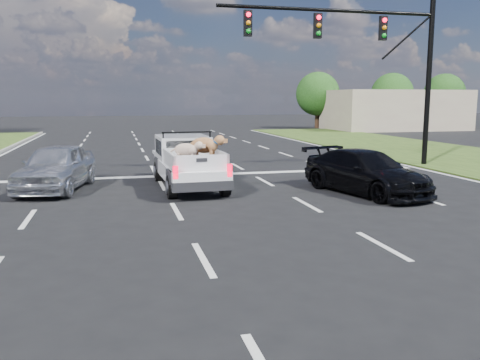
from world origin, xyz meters
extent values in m
plane|color=black|center=(0.00, 0.00, 0.00)|extent=(160.00, 160.00, 0.00)
cube|color=silver|center=(-5.25, 6.00, 0.01)|extent=(0.12, 60.00, 0.01)
cube|color=silver|center=(-1.75, 6.00, 0.01)|extent=(0.12, 60.00, 0.01)
cube|color=silver|center=(1.75, 6.00, 0.01)|extent=(0.12, 60.00, 0.01)
cube|color=silver|center=(5.25, 6.00, 0.01)|extent=(0.12, 60.00, 0.01)
cube|color=silver|center=(0.00, 10.00, 0.01)|extent=(17.00, 0.45, 0.01)
cylinder|color=black|center=(9.60, 10.50, 3.50)|extent=(0.22, 0.22, 7.00)
cylinder|color=black|center=(5.10, 10.50, 6.20)|extent=(9.00, 0.14, 0.14)
cube|color=black|center=(7.40, 10.50, 5.60)|extent=(0.30, 0.18, 0.95)
sphere|color=#F40725|center=(7.40, 10.39, 5.90)|extent=(0.18, 0.18, 0.18)
cube|color=black|center=(4.60, 10.50, 5.60)|extent=(0.30, 0.18, 0.95)
sphere|color=#F40725|center=(4.60, 10.39, 5.90)|extent=(0.18, 0.18, 0.18)
cube|color=black|center=(1.80, 10.50, 5.60)|extent=(0.30, 0.18, 0.95)
sphere|color=#F40725|center=(1.80, 10.39, 5.90)|extent=(0.18, 0.18, 0.18)
cube|color=tan|center=(22.00, 34.00, 1.80)|extent=(12.00, 7.00, 3.60)
cylinder|color=#332114|center=(16.00, 38.00, 1.08)|extent=(0.44, 0.44, 2.16)
sphere|color=#193B10|center=(16.00, 38.00, 3.30)|extent=(4.20, 4.20, 4.20)
cylinder|color=#332114|center=(24.00, 38.00, 1.08)|extent=(0.44, 0.44, 2.16)
sphere|color=#193B10|center=(24.00, 38.00, 3.30)|extent=(4.20, 4.20, 4.20)
cylinder|color=#332114|center=(30.00, 38.00, 1.08)|extent=(0.44, 0.44, 2.16)
sphere|color=#193B10|center=(30.00, 38.00, 3.30)|extent=(4.20, 4.20, 4.20)
cylinder|color=black|center=(-1.68, 5.67, 0.34)|extent=(0.27, 0.68, 0.67)
cylinder|color=black|center=(-0.13, 5.71, 0.34)|extent=(0.27, 0.68, 0.67)
cylinder|color=black|center=(-1.77, 8.94, 0.34)|extent=(0.27, 0.68, 0.67)
cylinder|color=black|center=(-0.23, 8.99, 0.34)|extent=(0.27, 0.68, 0.67)
cube|color=silver|center=(-0.95, 7.37, 0.59)|extent=(1.82, 4.75, 0.46)
cube|color=silver|center=(-0.99, 8.48, 1.20)|extent=(1.69, 2.09, 0.76)
cube|color=black|center=(-0.96, 7.47, 1.22)|extent=(1.37, 0.07, 0.55)
cylinder|color=black|center=(-0.96, 7.59, 1.76)|extent=(1.60, 0.09, 0.04)
cube|color=black|center=(-0.92, 6.33, 0.79)|extent=(1.64, 2.31, 0.05)
cube|color=silver|center=(-1.68, 6.31, 1.05)|extent=(0.14, 2.26, 0.46)
cube|color=silver|center=(-0.17, 6.35, 1.05)|extent=(0.14, 2.26, 0.46)
cube|color=silver|center=(-0.89, 5.24, 1.05)|extent=(1.58, 0.12, 0.46)
cube|color=#FD0526|center=(-1.64, 5.03, 0.84)|extent=(0.14, 0.06, 0.35)
cube|color=#FD0526|center=(-0.13, 5.07, 0.84)|extent=(0.14, 0.06, 0.35)
cube|color=black|center=(-0.89, 5.11, 0.43)|extent=(1.71, 0.32, 0.27)
imported|color=silver|center=(-5.00, 7.98, 0.72)|extent=(2.53, 4.49, 1.44)
imported|color=black|center=(4.06, 5.15, 0.65)|extent=(2.93, 4.77, 1.29)
camera|label=1|loc=(-3.18, -8.53, 2.80)|focal=38.00mm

